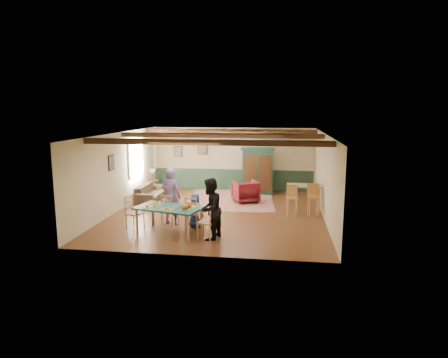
# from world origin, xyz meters

# --- Properties ---
(floor) EXTENTS (8.00, 8.00, 0.00)m
(floor) POSITION_xyz_m (0.00, 0.00, 0.00)
(floor) COLOR #562D18
(floor) RESTS_ON ground
(wall_back) EXTENTS (7.00, 0.02, 2.70)m
(wall_back) POSITION_xyz_m (0.00, 4.00, 1.35)
(wall_back) COLOR beige
(wall_back) RESTS_ON floor
(wall_left) EXTENTS (0.02, 8.00, 2.70)m
(wall_left) POSITION_xyz_m (-3.50, 0.00, 1.35)
(wall_left) COLOR beige
(wall_left) RESTS_ON floor
(wall_right) EXTENTS (0.02, 8.00, 2.70)m
(wall_right) POSITION_xyz_m (3.50, 0.00, 1.35)
(wall_right) COLOR beige
(wall_right) RESTS_ON floor
(ceiling) EXTENTS (7.00, 8.00, 0.02)m
(ceiling) POSITION_xyz_m (0.00, 0.00, 2.70)
(ceiling) COLOR silver
(ceiling) RESTS_ON wall_back
(wainscot_back) EXTENTS (6.95, 0.03, 0.90)m
(wainscot_back) POSITION_xyz_m (0.00, 3.98, 0.45)
(wainscot_back) COLOR #203B2B
(wainscot_back) RESTS_ON floor
(ceiling_beam_front) EXTENTS (6.95, 0.16, 0.16)m
(ceiling_beam_front) POSITION_xyz_m (0.00, -2.30, 2.61)
(ceiling_beam_front) COLOR #301D0D
(ceiling_beam_front) RESTS_ON ceiling
(ceiling_beam_mid) EXTENTS (6.95, 0.16, 0.16)m
(ceiling_beam_mid) POSITION_xyz_m (0.00, 0.40, 2.61)
(ceiling_beam_mid) COLOR #301D0D
(ceiling_beam_mid) RESTS_ON ceiling
(ceiling_beam_back) EXTENTS (6.95, 0.16, 0.16)m
(ceiling_beam_back) POSITION_xyz_m (0.00, 3.00, 2.61)
(ceiling_beam_back) COLOR #301D0D
(ceiling_beam_back) RESTS_ON ceiling
(window_left) EXTENTS (0.06, 1.60, 1.30)m
(window_left) POSITION_xyz_m (-3.47, 1.70, 1.55)
(window_left) COLOR white
(window_left) RESTS_ON wall_left
(picture_left_wall) EXTENTS (0.04, 0.42, 0.52)m
(picture_left_wall) POSITION_xyz_m (-3.47, -0.60, 1.75)
(picture_left_wall) COLOR gray
(picture_left_wall) RESTS_ON wall_left
(picture_back_a) EXTENTS (0.45, 0.04, 0.55)m
(picture_back_a) POSITION_xyz_m (-1.30, 3.97, 1.80)
(picture_back_a) COLOR gray
(picture_back_a) RESTS_ON wall_back
(picture_back_b) EXTENTS (0.38, 0.04, 0.48)m
(picture_back_b) POSITION_xyz_m (-2.40, 3.97, 1.65)
(picture_back_b) COLOR gray
(picture_back_b) RESTS_ON wall_back
(dining_table) EXTENTS (2.04, 1.46, 0.77)m
(dining_table) POSITION_xyz_m (-1.03, -2.37, 0.38)
(dining_table) COLOR #1A534E
(dining_table) RESTS_ON floor
(dining_chair_far_left) EXTENTS (0.53, 0.55, 0.97)m
(dining_chair_far_left) POSITION_xyz_m (-1.24, -1.55, 0.49)
(dining_chair_far_left) COLOR tan
(dining_chair_far_left) RESTS_ON floor
(dining_chair_far_right) EXTENTS (0.53, 0.55, 0.97)m
(dining_chair_far_right) POSITION_xyz_m (-0.45, -1.76, 0.49)
(dining_chair_far_right) COLOR tan
(dining_chair_far_right) RESTS_ON floor
(dining_chair_end_left) EXTENTS (0.55, 0.53, 0.97)m
(dining_chair_end_left) POSITION_xyz_m (-2.17, -2.06, 0.49)
(dining_chair_end_left) COLOR tan
(dining_chair_end_left) RESTS_ON floor
(dining_chair_end_right) EXTENTS (0.55, 0.53, 0.97)m
(dining_chair_end_right) POSITION_xyz_m (0.10, -2.67, 0.49)
(dining_chair_end_right) COLOR tan
(dining_chair_end_right) RESTS_ON floor
(person_man) EXTENTS (0.73, 0.57, 1.76)m
(person_man) POSITION_xyz_m (-1.22, -1.47, 0.88)
(person_man) COLOR #7D5A9B
(person_man) RESTS_ON floor
(person_woman) EXTENTS (0.83, 0.96, 1.69)m
(person_woman) POSITION_xyz_m (0.20, -2.70, 0.84)
(person_woman) COLOR black
(person_woman) RESTS_ON floor
(person_child) EXTENTS (0.57, 0.45, 1.03)m
(person_child) POSITION_xyz_m (-0.43, -1.68, 0.51)
(person_child) COLOR #243E93
(person_child) RESTS_ON floor
(cat) EXTENTS (0.39, 0.23, 0.18)m
(cat) POSITION_xyz_m (-0.52, -2.61, 0.86)
(cat) COLOR orange
(cat) RESTS_ON dining_table
(place_setting_near_left) EXTENTS (0.47, 0.40, 0.11)m
(place_setting_near_left) POSITION_xyz_m (-1.64, -2.47, 0.82)
(place_setting_near_left) COLOR yellow
(place_setting_near_left) RESTS_ON dining_table
(place_setting_near_center) EXTENTS (0.47, 0.40, 0.11)m
(place_setting_near_center) POSITION_xyz_m (-1.00, -2.64, 0.82)
(place_setting_near_center) COLOR yellow
(place_setting_near_center) RESTS_ON dining_table
(place_setting_far_left) EXTENTS (0.47, 0.40, 0.11)m
(place_setting_far_left) POSITION_xyz_m (-1.51, -1.98, 0.82)
(place_setting_far_left) COLOR yellow
(place_setting_far_left) RESTS_ON dining_table
(place_setting_far_right) EXTENTS (0.47, 0.40, 0.11)m
(place_setting_far_right) POSITION_xyz_m (-0.42, -2.27, 0.82)
(place_setting_far_right) COLOR yellow
(place_setting_far_right) RESTS_ON dining_table
(area_rug) EXTENTS (3.53, 4.08, 0.01)m
(area_rug) POSITION_xyz_m (0.18, 2.09, 0.01)
(area_rug) COLOR #C8AD91
(area_rug) RESTS_ON floor
(armoire) EXTENTS (1.37, 0.55, 1.93)m
(armoire) POSITION_xyz_m (1.15, 3.29, 0.97)
(armoire) COLOR #15362A
(armoire) RESTS_ON floor
(armchair) EXTENTS (1.18, 1.19, 0.82)m
(armchair) POSITION_xyz_m (0.79, 1.74, 0.41)
(armchair) COLOR #440D15
(armchair) RESTS_ON floor
(sofa) EXTENTS (0.82, 2.03, 0.59)m
(sofa) POSITION_xyz_m (-2.93, 1.62, 0.29)
(sofa) COLOR #3A3024
(sofa) RESTS_ON floor
(end_table) EXTENTS (0.47, 0.47, 0.52)m
(end_table) POSITION_xyz_m (-3.24, 2.92, 0.26)
(end_table) COLOR #301D0D
(end_table) RESTS_ON floor
(table_lamp) EXTENTS (0.27, 0.27, 0.48)m
(table_lamp) POSITION_xyz_m (-3.24, 2.92, 0.76)
(table_lamp) COLOR #CCB384
(table_lamp) RESTS_ON end_table
(counter_table) EXTENTS (1.18, 0.72, 0.96)m
(counter_table) POSITION_xyz_m (2.88, 0.50, 0.48)
(counter_table) COLOR #BAB391
(counter_table) RESTS_ON floor
(bar_stool_left) EXTENTS (0.40, 0.43, 1.06)m
(bar_stool_left) POSITION_xyz_m (2.47, -0.15, 0.53)
(bar_stool_left) COLOR tan
(bar_stool_left) RESTS_ON floor
(bar_stool_right) EXTENTS (0.44, 0.47, 1.09)m
(bar_stool_right) POSITION_xyz_m (3.17, -0.03, 0.55)
(bar_stool_right) COLOR tan
(bar_stool_right) RESTS_ON floor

